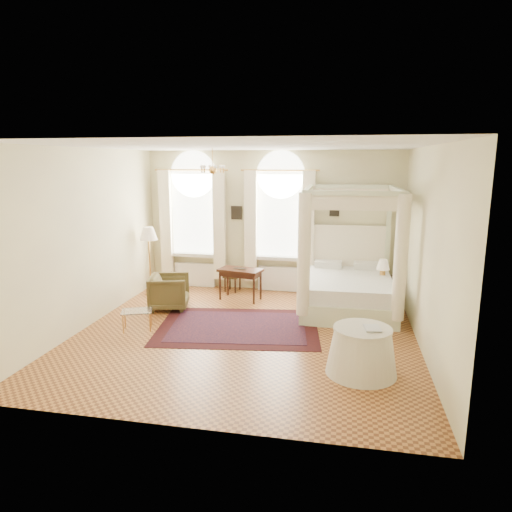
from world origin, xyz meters
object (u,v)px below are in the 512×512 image
(writing_desk, at_px, (240,273))
(coffee_table, at_px, (137,312))
(stool, at_px, (232,277))
(floor_lamp, at_px, (149,237))
(nightstand, at_px, (383,291))
(side_table, at_px, (362,351))
(canopy_bed, at_px, (348,283))
(armchair, at_px, (169,292))

(writing_desk, distance_m, coffee_table, 2.64)
(stool, distance_m, floor_lamp, 2.16)
(nightstand, xyz_separation_m, side_table, (-0.55, -3.39, 0.03))
(canopy_bed, relative_size, side_table, 2.47)
(nightstand, height_order, armchair, armchair)
(writing_desk, distance_m, stool, 0.77)
(coffee_table, height_order, floor_lamp, floor_lamp)
(nightstand, distance_m, stool, 3.47)
(armchair, xyz_separation_m, side_table, (3.88, -2.31, -0.02))
(stool, bearing_deg, coffee_table, -111.26)
(armchair, height_order, side_table, armchair)
(writing_desk, bearing_deg, coffee_table, -123.30)
(canopy_bed, relative_size, armchair, 3.21)
(floor_lamp, bearing_deg, side_table, -34.42)
(canopy_bed, relative_size, coffee_table, 3.94)
(stool, xyz_separation_m, floor_lamp, (-1.81, -0.62, 1.01))
(side_table, bearing_deg, floor_lamp, 145.58)
(armchair, distance_m, floor_lamp, 1.58)
(nightstand, xyz_separation_m, writing_desk, (-3.10, -0.18, 0.29))
(armchair, relative_size, coffee_table, 1.23)
(writing_desk, bearing_deg, floor_lamp, 179.61)
(canopy_bed, relative_size, writing_desk, 2.49)
(nightstand, relative_size, floor_lamp, 0.40)
(armchair, bearing_deg, coffee_table, 161.28)
(coffee_table, height_order, side_table, side_table)
(stool, distance_m, side_table, 4.81)
(stool, bearing_deg, canopy_bed, -18.96)
(coffee_table, bearing_deg, canopy_bed, 26.63)
(side_table, bearing_deg, nightstand, 80.78)
(canopy_bed, bearing_deg, nightstand, 32.54)
(stool, height_order, coffee_table, stool)
(canopy_bed, distance_m, armchair, 3.74)
(stool, distance_m, coffee_table, 3.04)
(side_table, bearing_deg, canopy_bed, 93.73)
(writing_desk, distance_m, armchair, 1.62)
(canopy_bed, relative_size, nightstand, 4.04)
(coffee_table, distance_m, side_table, 4.12)
(canopy_bed, distance_m, nightstand, 0.92)
(stool, relative_size, floor_lamp, 0.26)
(floor_lamp, bearing_deg, coffee_table, -72.32)
(writing_desk, bearing_deg, canopy_bed, -7.01)
(nightstand, distance_m, coffee_table, 5.13)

